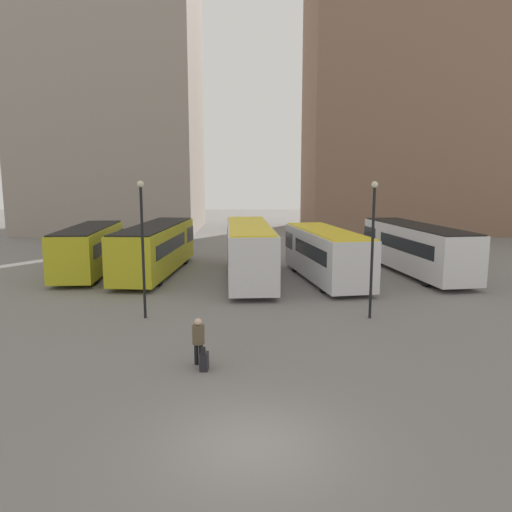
{
  "coord_description": "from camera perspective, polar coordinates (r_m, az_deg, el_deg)",
  "views": [
    {
      "loc": [
        0.03,
        -10.68,
        6.18
      ],
      "look_at": [
        0.18,
        14.16,
        2.13
      ],
      "focal_mm": 35.0,
      "sensor_mm": 36.0,
      "label": 1
    }
  ],
  "objects": [
    {
      "name": "lamp_post_0",
      "position": [
        21.81,
        -12.85,
        1.91
      ],
      "size": [
        0.28,
        0.28,
        5.95
      ],
      "color": "black",
      "rests_on": "ground_plane"
    },
    {
      "name": "bus_3",
      "position": [
        29.64,
        7.96,
        0.33
      ],
      "size": [
        4.17,
        9.95,
        3.01
      ],
      "rotation": [
        0.0,
        0.0,
        1.74
      ],
      "color": "silver",
      "rests_on": "ground_plane"
    },
    {
      "name": "bus_0",
      "position": [
        33.04,
        -18.51,
        0.82
      ],
      "size": [
        3.01,
        9.29,
        2.98
      ],
      "rotation": [
        0.0,
        0.0,
        1.63
      ],
      "color": "gold",
      "rests_on": "ground_plane"
    },
    {
      "name": "bus_1",
      "position": [
        32.11,
        -11.35,
        1.02
      ],
      "size": [
        3.41,
        11.52,
        3.09
      ],
      "rotation": [
        0.0,
        0.0,
        1.5
      ],
      "color": "gold",
      "rests_on": "ground_plane"
    },
    {
      "name": "building_block_right",
      "position": [
        62.27,
        21.51,
        20.48
      ],
      "size": [
        31.23,
        14.9,
        37.94
      ],
      "color": "#7F604C",
      "rests_on": "ground_plane"
    },
    {
      "name": "traveler",
      "position": [
        16.62,
        -6.6,
        -9.21
      ],
      "size": [
        0.43,
        0.43,
        1.57
      ],
      "rotation": [
        0.0,
        0.0,
        1.51
      ],
      "color": "black",
      "rests_on": "ground_plane"
    },
    {
      "name": "building_block_left",
      "position": [
        59.54,
        -16.05,
        16.73
      ],
      "size": [
        18.47,
        14.81,
        28.59
      ],
      "color": "gray",
      "rests_on": "ground_plane"
    },
    {
      "name": "bus_4",
      "position": [
        32.91,
        17.75,
        0.97
      ],
      "size": [
        4.17,
        11.43,
        3.1
      ],
      "rotation": [
        0.0,
        0.0,
        1.72
      ],
      "color": "silver",
      "rests_on": "ground_plane"
    },
    {
      "name": "bus_2",
      "position": [
        29.59,
        -0.81,
        0.74
      ],
      "size": [
        3.14,
        11.51,
        3.31
      ],
      "rotation": [
        0.0,
        0.0,
        1.62
      ],
      "color": "silver",
      "rests_on": "ground_plane"
    },
    {
      "name": "ground_plane",
      "position": [
        12.34,
        -0.47,
        -20.79
      ],
      "size": [
        160.0,
        160.0,
        0.0
      ],
      "primitive_type": "plane",
      "color": "slate"
    },
    {
      "name": "lamp_post_1",
      "position": [
        21.8,
        13.19,
        1.86
      ],
      "size": [
        0.28,
        0.28,
        5.92
      ],
      "color": "black",
      "rests_on": "ground_plane"
    },
    {
      "name": "suitcase",
      "position": [
        16.38,
        -5.94,
        -11.87
      ],
      "size": [
        0.28,
        0.43,
        0.83
      ],
      "rotation": [
        0.0,
        0.0,
        1.51
      ],
      "color": "black",
      "rests_on": "ground_plane"
    }
  ]
}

